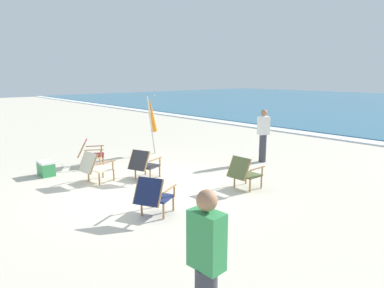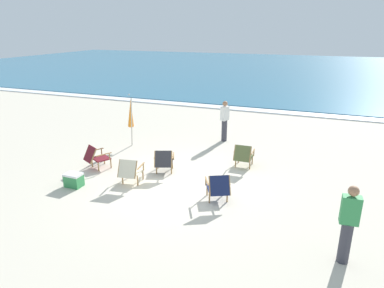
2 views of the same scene
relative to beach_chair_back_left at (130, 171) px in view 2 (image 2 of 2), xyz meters
The scene contains 12 objects.
ground_plane 1.54m from the beach_chair_back_left, 23.22° to the left, with size 80.00×80.00×0.00m, color beige.
sea 31.03m from the beach_chair_back_left, 87.50° to the left, with size 80.00×40.00×0.10m, color #2D6684.
surf_band 10.79m from the beach_chair_back_left, 82.78° to the left, with size 80.00×1.10×0.06m, color white.
beach_chair_back_left is the anchor object (origin of this frame).
beach_chair_mid_center 3.67m from the beach_chair_back_left, 40.88° to the left, with size 0.61×0.74×0.80m.
beach_chair_far_center 1.20m from the beach_chair_back_left, 61.76° to the left, with size 0.80×0.90×0.79m.
beach_chair_front_right 1.73m from the beach_chair_back_left, 159.69° to the left, with size 0.86×0.93×0.79m.
beach_chair_front_left 2.69m from the beach_chair_back_left, ahead, with size 0.85×0.92×0.79m.
umbrella_furled_orange 3.40m from the beach_chair_back_left, 119.53° to the left, with size 0.57×0.69×2.02m.
person_near_chairs 5.09m from the beach_chair_back_left, 73.66° to the left, with size 0.31×0.39×1.63m.
person_by_waterline 5.90m from the beach_chair_back_left, 15.38° to the right, with size 0.35×0.22×1.63m.
cooler_box 1.63m from the beach_chair_back_left, 153.43° to the right, with size 0.49×0.35×0.40m.
Camera 2 is at (3.59, -8.44, 4.36)m, focal length 32.00 mm.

